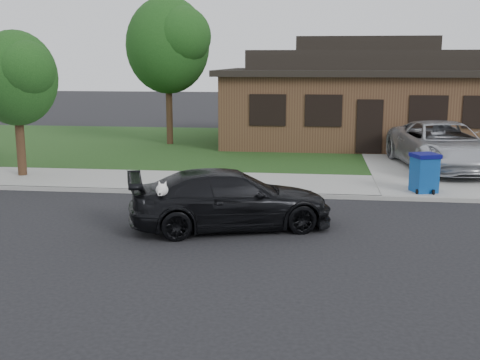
# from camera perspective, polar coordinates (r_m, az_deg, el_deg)

# --- Properties ---
(ground) EXTENTS (120.00, 120.00, 0.00)m
(ground) POSITION_cam_1_polar(r_m,az_deg,el_deg) (13.60, -1.10, -4.81)
(ground) COLOR black
(ground) RESTS_ON ground
(sidewalk) EXTENTS (60.00, 3.00, 0.12)m
(sidewalk) POSITION_cam_1_polar(r_m,az_deg,el_deg) (18.41, 1.12, -0.34)
(sidewalk) COLOR gray
(sidewalk) RESTS_ON ground
(curb) EXTENTS (60.00, 0.12, 0.12)m
(curb) POSITION_cam_1_polar(r_m,az_deg,el_deg) (16.95, 0.58, -1.36)
(curb) COLOR gray
(curb) RESTS_ON ground
(lawn) EXTENTS (60.00, 13.00, 0.13)m
(lawn) POSITION_cam_1_polar(r_m,az_deg,el_deg) (26.26, 2.95, 3.16)
(lawn) COLOR #193814
(lawn) RESTS_ON ground
(driveway) EXTENTS (4.50, 13.00, 0.14)m
(driveway) POSITION_cam_1_polar(r_m,az_deg,el_deg) (23.59, 17.10, 1.76)
(driveway) COLOR gray
(driveway) RESTS_ON ground
(sedan) EXTENTS (4.96, 3.21, 1.34)m
(sedan) POSITION_cam_1_polar(r_m,az_deg,el_deg) (13.66, -0.92, -1.83)
(sedan) COLOR black
(sedan) RESTS_ON ground
(minivan) EXTENTS (3.36, 6.00, 1.59)m
(minivan) POSITION_cam_1_polar(r_m,az_deg,el_deg) (21.59, 18.64, 3.14)
(minivan) COLOR #BABCC2
(minivan) RESTS_ON driveway
(recycling_bin) EXTENTS (0.85, 0.85, 1.11)m
(recycling_bin) POSITION_cam_1_polar(r_m,az_deg,el_deg) (17.56, 17.08, 0.65)
(recycling_bin) COLOR navy
(recycling_bin) RESTS_ON sidewalk
(house) EXTENTS (12.60, 8.60, 4.65)m
(house) POSITION_cam_1_polar(r_m,az_deg,el_deg) (28.06, 11.55, 7.71)
(house) COLOR #422B1C
(house) RESTS_ON ground
(tree_0) EXTENTS (3.78, 3.60, 6.34)m
(tree_0) POSITION_cam_1_polar(r_m,az_deg,el_deg) (26.56, -6.57, 12.74)
(tree_0) COLOR #332114
(tree_0) RESTS_ON ground
(tree_2) EXTENTS (2.73, 2.60, 4.59)m
(tree_2) POSITION_cam_1_polar(r_m,az_deg,el_deg) (20.29, -20.31, 9.18)
(tree_2) COLOR #332114
(tree_2) RESTS_ON ground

